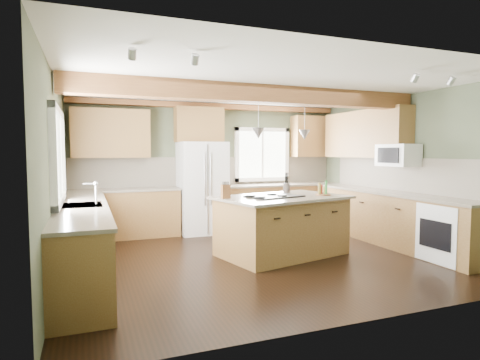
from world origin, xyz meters
name	(u,v)px	position (x,y,z in m)	size (l,w,h in m)	color
floor	(259,257)	(0.00, 0.00, 0.00)	(5.60, 5.60, 0.00)	black
ceiling	(259,85)	(0.00, 0.00, 2.60)	(5.60, 5.60, 0.00)	silver
wall_back	(211,167)	(0.00, 2.50, 1.30)	(5.60, 5.60, 0.00)	#3D4632
wall_left	(55,176)	(-2.80, 0.00, 1.30)	(5.00, 5.00, 0.00)	#3D4632
wall_right	(405,169)	(2.80, 0.00, 1.30)	(5.00, 5.00, 0.00)	#3D4632
ceiling_beam	(259,94)	(0.00, 0.03, 2.47)	(5.55, 0.26, 0.26)	brown
soffit_trim	(212,106)	(0.00, 2.40, 2.54)	(5.55, 0.20, 0.10)	brown
backsplash_back	(211,171)	(0.00, 2.48, 1.21)	(5.58, 0.03, 0.58)	brown
backsplash_right	(402,174)	(2.78, 0.05, 1.21)	(0.03, 3.70, 0.58)	brown
base_cab_back_left	(124,214)	(-1.79, 2.20, 0.44)	(2.02, 0.60, 0.88)	brown
counter_back_left	(124,190)	(-1.79, 2.20, 0.90)	(2.06, 0.64, 0.04)	#51473B
base_cab_back_right	(281,206)	(1.49, 2.20, 0.44)	(2.62, 0.60, 0.88)	brown
counter_back_right	(281,185)	(1.49, 2.20, 0.90)	(2.66, 0.64, 0.04)	#51473B
base_cab_left	(83,241)	(-2.50, 0.05, 0.44)	(0.60, 3.70, 0.88)	brown
counter_left	(82,206)	(-2.50, 0.05, 0.90)	(0.64, 3.74, 0.04)	#51473B
base_cab_right	(388,219)	(2.50, 0.05, 0.44)	(0.60, 3.70, 0.88)	brown
counter_right	(389,192)	(2.50, 0.05, 0.90)	(0.64, 3.74, 0.04)	#51473B
upper_cab_back_left	(111,133)	(-1.99, 2.33, 1.95)	(1.40, 0.35, 0.90)	brown
upper_cab_over_fridge	(199,125)	(-0.30, 2.33, 2.15)	(0.96, 0.35, 0.70)	brown
upper_cab_right	(365,134)	(2.62, 0.90, 1.95)	(0.35, 2.20, 0.90)	brown
upper_cab_back_corner	(312,137)	(2.30, 2.33, 1.95)	(0.90, 0.35, 0.90)	brown
window_left	(56,156)	(-2.78, 0.05, 1.55)	(0.04, 1.60, 1.05)	white
window_back	(262,155)	(1.15, 2.48, 1.55)	(1.10, 0.04, 1.00)	white
sink	(82,206)	(-2.50, 0.05, 0.91)	(0.50, 0.65, 0.03)	#262628
faucet	(96,194)	(-2.32, 0.05, 1.05)	(0.02, 0.02, 0.28)	#B2B2B7
dishwasher	(83,269)	(-2.49, -1.25, 0.43)	(0.60, 0.60, 0.84)	white
oven	(451,233)	(2.49, -1.25, 0.43)	(0.60, 0.72, 0.84)	white
microwave	(398,155)	(2.58, -0.05, 1.55)	(0.40, 0.70, 0.38)	white
pendant_left	(258,133)	(-0.05, -0.08, 1.88)	(0.18, 0.18, 0.16)	#B2B2B7
pendant_right	(304,135)	(0.85, 0.13, 1.88)	(0.18, 0.18, 0.16)	#B2B2B7
refrigerator	(202,188)	(-0.30, 2.12, 0.90)	(0.90, 0.74, 1.80)	silver
island	(282,227)	(0.40, 0.03, 0.44)	(1.85, 1.13, 0.88)	brown
island_top	(282,197)	(0.40, 0.03, 0.90)	(1.97, 1.25, 0.04)	#51473B
cooktop	(274,196)	(0.25, -0.01, 0.93)	(0.80, 0.53, 0.02)	black
knife_block	(226,192)	(-0.52, 0.06, 1.02)	(0.12, 0.09, 0.20)	brown
utensil_crock	(287,188)	(0.74, 0.52, 1.00)	(0.12, 0.12, 0.15)	#362F2B
bottle_tray	(323,188)	(1.09, -0.07, 1.03)	(0.24, 0.24, 0.22)	#57301A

